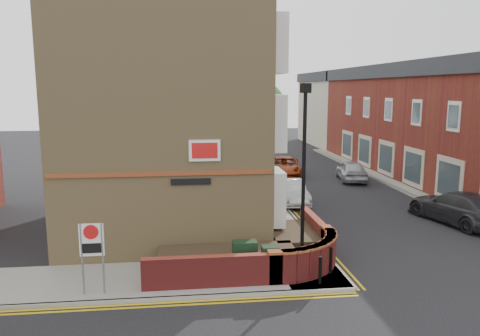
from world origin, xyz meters
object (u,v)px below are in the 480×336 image
lamppost (303,180)px  zone_sign (92,246)px  silver_car_near (291,192)px  utility_cabinet_large (245,259)px

lamppost → zone_sign: lamppost is taller
lamppost → zone_sign: bearing=-173.9°
silver_car_near → utility_cabinet_large: bearing=-111.4°
zone_sign → silver_car_near: bearing=51.7°
utility_cabinet_large → lamppost: bearing=-3.0°
lamppost → zone_sign: size_ratio=2.86×
lamppost → silver_car_near: (2.00, 10.18, -2.71)m
utility_cabinet_large → zone_sign: size_ratio=0.55×
utility_cabinet_large → silver_car_near: 10.81m
lamppost → utility_cabinet_large: bearing=177.0°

